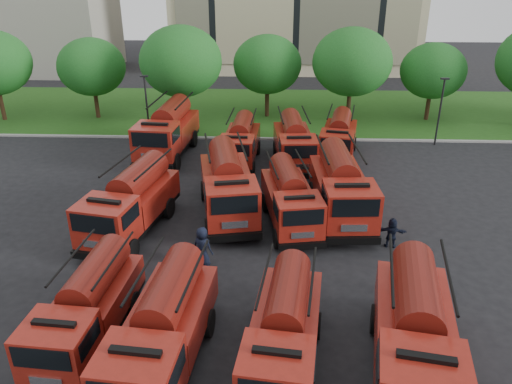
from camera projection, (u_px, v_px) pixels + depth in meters
ground at (278, 266)px, 23.07m from camera, size 140.00×140.00×0.00m
lawn at (278, 111)px, 46.57m from camera, size 70.00×16.00×0.12m
curb at (278, 139)px, 39.23m from camera, size 70.00×0.30×0.14m
side_building at (37, 29)px, 61.86m from camera, size 18.00×12.00×10.00m
tree_1 at (92, 67)px, 42.53m from camera, size 5.71×5.71×6.98m
tree_2 at (181, 61)px, 40.54m from camera, size 6.72×6.72×8.22m
tree_3 at (267, 64)px, 42.83m from camera, size 5.88×5.88×7.19m
tree_4 at (352, 62)px, 40.99m from camera, size 6.55×6.55×8.01m
tree_5 at (433, 71)px, 42.01m from camera, size 5.46×5.46×6.68m
lamp_post_0 at (147, 105)px, 37.77m from camera, size 0.60×0.25×5.11m
lamp_post_1 at (440, 108)px, 36.96m from camera, size 0.60×0.25×5.11m
fire_truck_0 at (87, 308)px, 18.03m from camera, size 2.76×6.56×2.91m
fire_truck_1 at (163, 329)px, 16.80m from camera, size 3.07×7.14×3.16m
fire_truck_2 at (284, 331)px, 16.85m from camera, size 3.03×6.75×2.97m
fire_truck_3 at (415, 333)px, 16.48m from camera, size 3.79×7.65×3.33m
fire_truck_4 at (131, 202)px, 25.40m from camera, size 3.89×7.67×3.33m
fire_truck_5 at (228, 185)px, 27.15m from camera, size 3.95×7.96×3.46m
fire_truck_6 at (290, 198)px, 26.18m from camera, size 3.31×6.88×3.00m
fire_truck_7 at (341, 187)px, 26.89m from camera, size 3.15×7.73×3.45m
fire_truck_8 at (168, 131)px, 35.42m from camera, size 3.47×8.21×3.64m
fire_truck_9 at (241, 142)px, 34.34m from camera, size 2.64×6.59×2.95m
fire_truck_10 at (294, 142)px, 33.92m from camera, size 2.98×7.09×3.15m
fire_truck_11 at (339, 137)px, 35.21m from camera, size 3.39×6.81×2.97m
firefighter_3 at (414, 296)px, 21.01m from camera, size 1.08×1.05×1.54m
firefighter_4 at (203, 265)px, 23.17m from camera, size 1.13×0.96×1.97m
firefighter_5 at (390, 246)px, 24.67m from camera, size 1.53×0.86×1.56m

